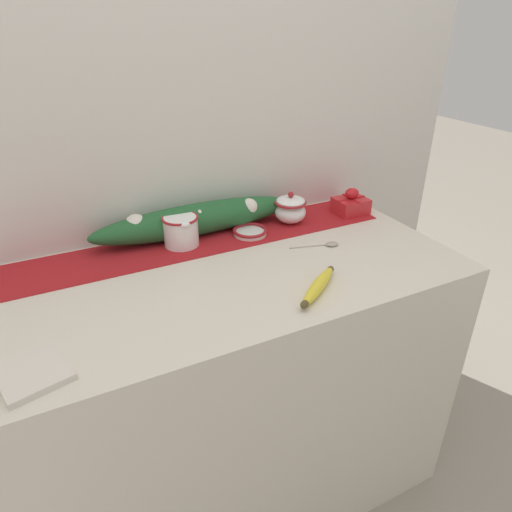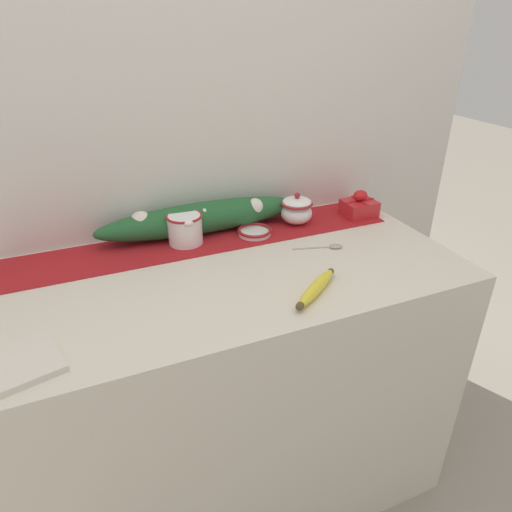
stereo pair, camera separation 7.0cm
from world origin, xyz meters
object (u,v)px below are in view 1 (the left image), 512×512
at_px(banana, 318,286).
at_px(napkin_stack, 34,374).
at_px(sugar_bowl, 290,209).
at_px(gift_box, 351,204).
at_px(cream_pitcher, 181,230).
at_px(small_dish, 250,232).
at_px(spoon, 328,244).

relative_size(banana, napkin_stack, 1.47).
distance_m(sugar_bowl, gift_box, 0.24).
height_order(cream_pitcher, sugar_bowl, sugar_bowl).
relative_size(small_dish, spoon, 0.73).
xyz_separation_m(sugar_bowl, napkin_stack, (-0.85, -0.43, -0.04)).
distance_m(cream_pitcher, banana, 0.48).
relative_size(spoon, gift_box, 1.35).
bearing_deg(gift_box, small_dish, -179.37).
height_order(cream_pitcher, gift_box, cream_pitcher).
bearing_deg(banana, gift_box, 44.60).
height_order(banana, spoon, banana).
relative_size(spoon, napkin_stack, 1.20).
bearing_deg(gift_box, sugar_bowl, 174.26).
relative_size(cream_pitcher, gift_box, 1.14).
distance_m(spoon, gift_box, 0.29).
xyz_separation_m(small_dish, napkin_stack, (-0.68, -0.40, -0.01)).
distance_m(cream_pitcher, napkin_stack, 0.63).
height_order(sugar_bowl, small_dish, sugar_bowl).
height_order(spoon, gift_box, gift_box).
distance_m(cream_pitcher, small_dish, 0.23).
bearing_deg(banana, sugar_bowl, 69.12).
bearing_deg(sugar_bowl, napkin_stack, -152.99).
height_order(spoon, napkin_stack, napkin_stack).
bearing_deg(sugar_bowl, cream_pitcher, 179.87).
distance_m(banana, gift_box, 0.56).
xyz_separation_m(banana, spoon, (0.18, 0.21, -0.01)).
distance_m(spoon, napkin_stack, 0.90).
height_order(small_dish, napkin_stack, small_dish).
bearing_deg(small_dish, cream_pitcher, 172.50).
relative_size(cream_pitcher, spoon, 0.85).
relative_size(small_dish, banana, 0.59).
bearing_deg(cream_pitcher, small_dish, -7.50).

